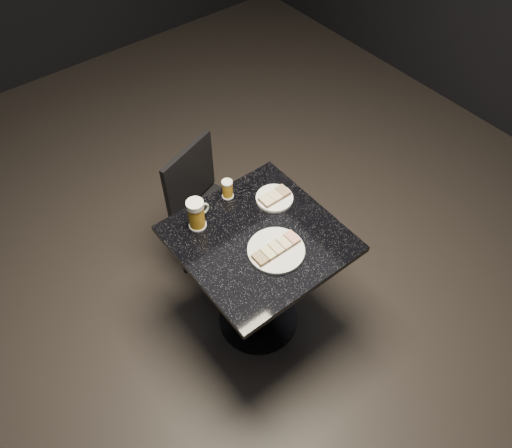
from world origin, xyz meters
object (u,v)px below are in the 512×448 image
object	(u,v)px
chair	(208,207)
beer_mug	(197,214)
plate_large	(276,250)
table	(259,267)
beer_tumbler	(227,189)
plate_small	(274,198)

from	to	relation	value
chair	beer_mug	bearing A→B (deg)	-129.41
plate_large	beer_mug	bearing A→B (deg)	119.22
table	beer_tumbler	world-z (taller)	beer_tumbler
plate_large	chair	xyz separation A→B (m)	(0.03, 0.59, -0.26)
table	chair	size ratio (longest dim) A/B	0.88
plate_large	beer_tumbler	xyz separation A→B (m)	(0.03, 0.40, 0.04)
table	beer_tumbler	size ratio (longest dim) A/B	7.65
plate_small	beer_tumbler	distance (m)	0.23
beer_tumbler	chair	size ratio (longest dim) A/B	0.11
table	plate_small	bearing A→B (deg)	33.48
plate_small	beer_tumbler	size ratio (longest dim) A/B	1.82
beer_mug	beer_tumbler	size ratio (longest dim) A/B	1.61
plate_small	plate_large	bearing A→B (deg)	-128.16
beer_tumbler	chair	distance (m)	0.36
plate_large	beer_mug	size ratio (longest dim) A/B	1.60
beer_mug	plate_small	bearing A→B (deg)	-13.41
beer_mug	beer_tumbler	xyz separation A→B (m)	(0.22, 0.06, -0.03)
plate_large	beer_tumbler	world-z (taller)	beer_tumbler
plate_small	chair	size ratio (longest dim) A/B	0.21
beer_tumbler	chair	world-z (taller)	chair
table	beer_mug	world-z (taller)	beer_mug
plate_small	chair	distance (m)	0.47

